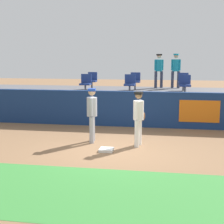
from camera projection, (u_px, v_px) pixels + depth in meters
name	position (u px, v px, depth m)	size (l,w,h in m)	color
ground_plane	(116.00, 150.00, 9.71)	(60.00, 60.00, 0.00)	#846042
grass_foreground_strip	(93.00, 192.00, 6.67)	(18.00, 2.80, 0.01)	#388438
first_base	(106.00, 150.00, 9.56)	(0.40, 0.40, 0.08)	white
player_fielder_home	(139.00, 115.00, 9.98)	(0.40, 0.52, 1.69)	white
player_runner_visitor	(92.00, 111.00, 10.44)	(0.37, 0.49, 1.74)	#9EA3AD
field_wall	(129.00, 109.00, 12.86)	(18.00, 0.26, 1.40)	navy
bleacher_platform	(135.00, 103.00, 15.38)	(18.00, 4.80, 1.14)	#59595E
seat_back_center	(135.00, 80.00, 15.87)	(0.47, 0.44, 0.84)	#4C4C51
seat_back_right	(183.00, 81.00, 15.50)	(0.47, 0.44, 0.84)	#4C4C51
seat_front_right	(185.00, 84.00, 13.75)	(0.48, 0.44, 0.84)	#4C4C51
seat_front_center	(130.00, 83.00, 14.13)	(0.47, 0.44, 0.84)	#4C4C51
seat_front_left	(86.00, 82.00, 14.45)	(0.46, 0.44, 0.84)	#4C4C51
seat_back_left	(92.00, 80.00, 16.22)	(0.46, 0.44, 0.84)	#4C4C51
spectator_hooded	(176.00, 68.00, 16.65)	(0.48, 0.40, 1.75)	#33384C
spectator_capped	(159.00, 68.00, 16.79)	(0.46, 0.42, 1.74)	#33384C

